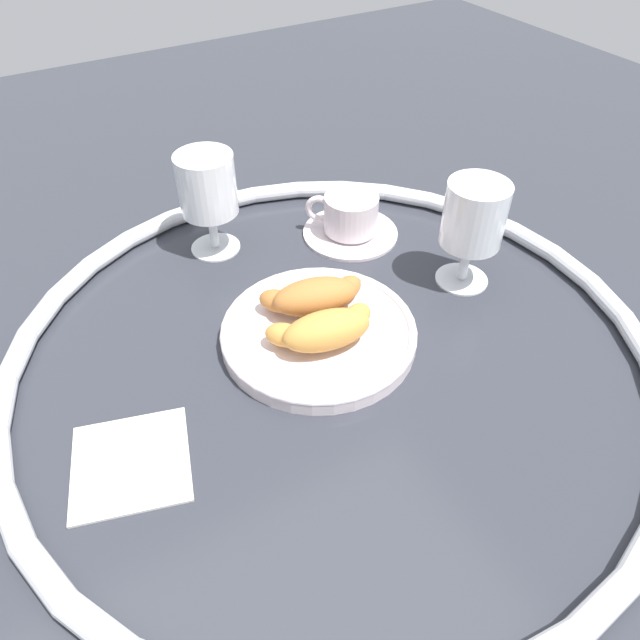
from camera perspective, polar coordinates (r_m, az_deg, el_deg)
ground_plane at (r=0.67m, az=1.14°, el=-3.40°), size 2.20×2.20×0.00m
table_chrome_rim at (r=0.67m, az=1.16°, el=-2.68°), size 0.72×0.72×0.02m
pastry_plate at (r=0.68m, az=0.00°, el=-1.15°), size 0.23×0.23×0.02m
croissant_large at (r=0.65m, az=0.39°, el=-0.74°), size 0.13×0.08×0.04m
croissant_small at (r=0.69m, az=-0.53°, el=2.34°), size 0.13×0.09×0.04m
coffee_cup_near at (r=0.85m, az=2.90°, el=9.75°), size 0.14×0.14×0.06m
juice_glass_left at (r=0.74m, az=14.61°, el=9.45°), size 0.08×0.08×0.14m
juice_glass_right at (r=0.79m, az=-10.82°, el=12.38°), size 0.08×0.08×0.14m
folded_napkin at (r=0.61m, az=-17.80°, el=-12.91°), size 0.14×0.14×0.01m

